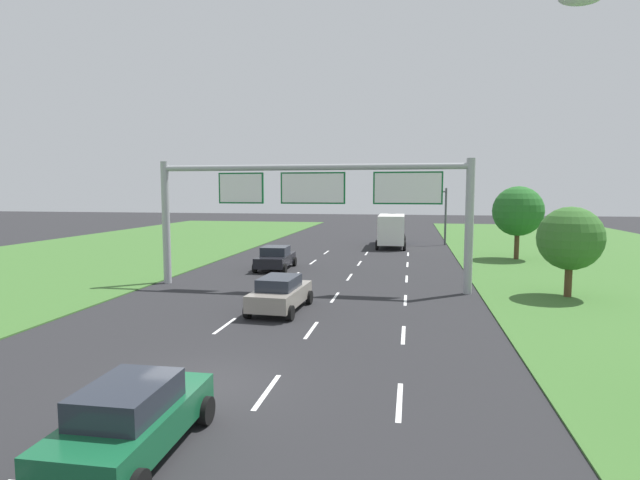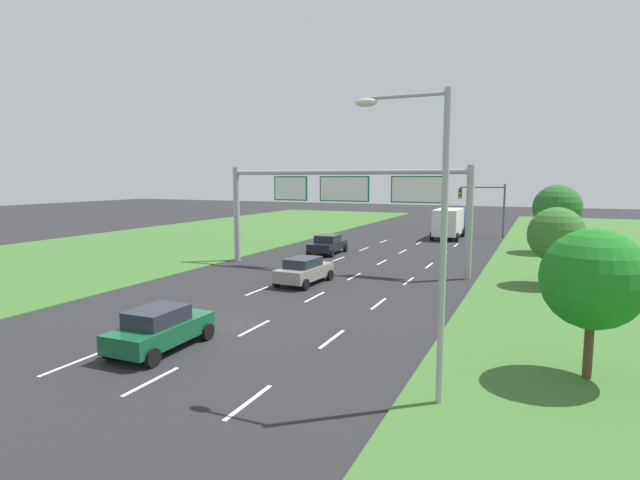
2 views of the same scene
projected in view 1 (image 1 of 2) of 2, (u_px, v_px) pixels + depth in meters
The scene contains 12 objects.
ground_plane at pixel (205, 387), 13.64m from camera, with size 200.00×200.00×0.00m, color #262628.
lane_dashes_inner_left at pixel (225, 326), 19.82m from camera, with size 0.14×50.40×0.01m.
lane_dashes_inner_right at pixel (311, 330), 19.20m from camera, with size 0.14×50.40×0.01m.
lane_dashes_slip at pixel (403, 335), 18.57m from camera, with size 0.14×50.40×0.01m.
car_near_red at pixel (132, 418), 10.01m from camera, with size 2.14×4.18×1.57m.
car_lead_silver at pixel (280, 293), 22.20m from camera, with size 2.28×4.32×1.56m.
car_mid_lane at pixel (275, 258), 33.96m from camera, with size 2.33×4.42×1.57m.
box_truck at pixel (392, 229), 47.83m from camera, with size 2.79×8.14×3.07m.
sign_gantry at pixel (315, 198), 26.91m from camera, with size 17.24×0.44×7.00m.
traffic_light_mast at pixel (426, 206), 49.17m from camera, with size 4.76×0.49×5.60m.
roadside_tree_mid at pixel (570, 239), 24.71m from camera, with size 3.16×3.16×4.57m.
roadside_tree_far at pixel (518, 211), 38.40m from camera, with size 3.84×3.84×5.70m.
Camera 1 is at (5.46, -12.39, 5.35)m, focal length 28.00 mm.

